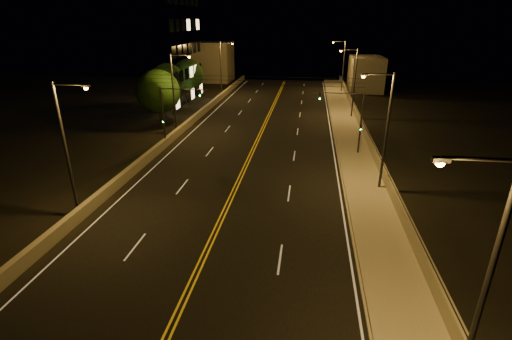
# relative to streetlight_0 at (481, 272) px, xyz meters

# --- Properties ---
(road) EXTENTS (18.00, 120.00, 0.02)m
(road) POSITION_rel_streetlight_0_xyz_m (-11.53, 16.89, -5.45)
(road) COLOR black
(road) RESTS_ON ground
(sidewalk) EXTENTS (3.60, 120.00, 0.30)m
(sidewalk) POSITION_rel_streetlight_0_xyz_m (-0.73, 16.89, -5.31)
(sidewalk) COLOR gray
(sidewalk) RESTS_ON ground
(curb) EXTENTS (0.14, 120.00, 0.15)m
(curb) POSITION_rel_streetlight_0_xyz_m (-2.60, 16.89, -5.38)
(curb) COLOR gray
(curb) RESTS_ON ground
(parapet_wall) EXTENTS (0.30, 120.00, 1.00)m
(parapet_wall) POSITION_rel_streetlight_0_xyz_m (0.92, 16.89, -4.66)
(parapet_wall) COLOR gray
(parapet_wall) RESTS_ON sidewalk
(jersey_barrier) EXTENTS (0.45, 120.00, 0.92)m
(jersey_barrier) POSITION_rel_streetlight_0_xyz_m (-21.30, 16.89, -4.99)
(jersey_barrier) COLOR gray
(jersey_barrier) RESTS_ON ground
(distant_building_right) EXTENTS (6.00, 10.00, 6.43)m
(distant_building_right) POSITION_rel_streetlight_0_xyz_m (4.97, 66.22, -2.24)
(distant_building_right) COLOR gray
(distant_building_right) RESTS_ON ground
(distant_building_left) EXTENTS (8.00, 8.00, 8.54)m
(distant_building_left) POSITION_rel_streetlight_0_xyz_m (-27.53, 73.12, -1.19)
(distant_building_left) COLOR gray
(distant_building_left) RESTS_ON ground
(parapet_rail) EXTENTS (0.06, 120.00, 0.06)m
(parapet_rail) POSITION_rel_streetlight_0_xyz_m (0.92, 16.89, -4.13)
(parapet_rail) COLOR black
(parapet_rail) RESTS_ON parapet_wall
(lane_markings) EXTENTS (17.32, 116.00, 0.00)m
(lane_markings) POSITION_rel_streetlight_0_xyz_m (-11.53, 16.82, -5.43)
(lane_markings) COLOR silver
(lane_markings) RESTS_ON road
(streetlight_0) EXTENTS (2.55, 0.28, 9.49)m
(streetlight_0) POSITION_rel_streetlight_0_xyz_m (0.00, 0.00, 0.00)
(streetlight_0) COLOR #2D2D33
(streetlight_0) RESTS_ON ground
(streetlight_1) EXTENTS (2.55, 0.28, 9.49)m
(streetlight_1) POSITION_rel_streetlight_0_xyz_m (0.00, 18.10, 0.00)
(streetlight_1) COLOR #2D2D33
(streetlight_1) RESTS_ON ground
(streetlight_2) EXTENTS (2.55, 0.28, 9.49)m
(streetlight_2) POSITION_rel_streetlight_0_xyz_m (0.00, 42.36, 0.00)
(streetlight_2) COLOR #2D2D33
(streetlight_2) RESTS_ON ground
(streetlight_3) EXTENTS (2.55, 0.28, 9.49)m
(streetlight_3) POSITION_rel_streetlight_0_xyz_m (0.00, 62.78, 0.00)
(streetlight_3) COLOR #2D2D33
(streetlight_3) RESTS_ON ground
(streetlight_4) EXTENTS (2.55, 0.28, 9.49)m
(streetlight_4) POSITION_rel_streetlight_0_xyz_m (-21.46, 10.54, 0.00)
(streetlight_4) COLOR #2D2D33
(streetlight_4) RESTS_ON ground
(streetlight_5) EXTENTS (2.55, 0.28, 9.49)m
(streetlight_5) POSITION_rel_streetlight_0_xyz_m (-21.46, 31.30, 0.00)
(streetlight_5) COLOR #2D2D33
(streetlight_5) RESTS_ON ground
(streetlight_6) EXTENTS (2.55, 0.28, 9.49)m
(streetlight_6) POSITION_rel_streetlight_0_xyz_m (-21.46, 55.74, 0.00)
(streetlight_6) COLOR #2D2D33
(streetlight_6) RESTS_ON ground
(traffic_signal_right) EXTENTS (5.11, 0.31, 6.55)m
(traffic_signal_right) POSITION_rel_streetlight_0_xyz_m (-1.49, 26.54, -1.36)
(traffic_signal_right) COLOR #2D2D33
(traffic_signal_right) RESTS_ON ground
(traffic_signal_left) EXTENTS (5.11, 0.31, 6.55)m
(traffic_signal_left) POSITION_rel_streetlight_0_xyz_m (-20.37, 26.54, -1.36)
(traffic_signal_left) COLOR #2D2D33
(traffic_signal_left) RESTS_ON ground
(overhead_wires) EXTENTS (22.00, 0.03, 0.83)m
(overhead_wires) POSITION_rel_streetlight_0_xyz_m (-11.53, 26.39, 1.94)
(overhead_wires) COLOR black
(building_tower) EXTENTS (24.00, 15.00, 29.31)m
(building_tower) POSITION_rel_streetlight_0_xyz_m (-36.41, 45.77, 8.62)
(building_tower) COLOR gray
(building_tower) RESTS_ON ground
(tree_0) EXTENTS (5.47, 5.47, 7.42)m
(tree_0) POSITION_rel_streetlight_0_xyz_m (-24.64, 33.76, -0.78)
(tree_0) COLOR black
(tree_0) RESTS_ON ground
(tree_1) EXTENTS (5.11, 5.11, 6.93)m
(tree_1) POSITION_rel_streetlight_0_xyz_m (-27.69, 44.88, -1.09)
(tree_1) COLOR black
(tree_1) RESTS_ON ground
(tree_2) EXTENTS (5.20, 5.20, 7.04)m
(tree_2) POSITION_rel_streetlight_0_xyz_m (-26.12, 50.42, -1.02)
(tree_2) COLOR black
(tree_2) RESTS_ON ground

